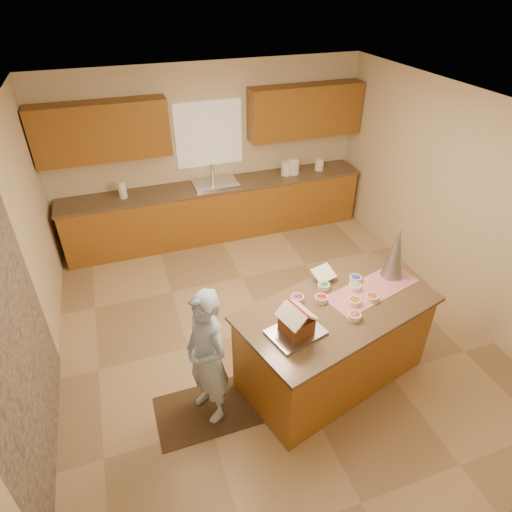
% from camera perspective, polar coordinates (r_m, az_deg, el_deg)
% --- Properties ---
extents(floor, '(5.50, 5.50, 0.00)m').
position_cam_1_polar(floor, '(5.57, 1.67, -9.47)').
color(floor, tan).
rests_on(floor, ground).
extents(ceiling, '(5.50, 5.50, 0.00)m').
position_cam_1_polar(ceiling, '(4.20, 2.30, 18.35)').
color(ceiling, silver).
rests_on(ceiling, floor).
extents(wall_back, '(5.50, 5.50, 0.00)m').
position_cam_1_polar(wall_back, '(7.13, -6.13, 13.41)').
color(wall_back, beige).
rests_on(wall_back, floor).
extents(wall_front, '(5.50, 5.50, 0.00)m').
position_cam_1_polar(wall_front, '(3.06, 22.31, -24.05)').
color(wall_front, beige).
rests_on(wall_front, floor).
extents(wall_left, '(5.50, 5.50, 0.00)m').
position_cam_1_polar(wall_left, '(4.63, -28.47, -3.15)').
color(wall_left, beige).
rests_on(wall_left, floor).
extents(wall_right, '(5.50, 5.50, 0.00)m').
position_cam_1_polar(wall_right, '(6.01, 24.95, 6.30)').
color(wall_right, beige).
rests_on(wall_right, floor).
extents(stone_accent, '(0.00, 2.50, 2.50)m').
position_cam_1_polar(stone_accent, '(4.06, -28.79, -10.72)').
color(stone_accent, gray).
rests_on(stone_accent, wall_left).
extents(window_curtain, '(1.05, 0.03, 1.00)m').
position_cam_1_polar(window_curtain, '(7.00, -6.22, 15.63)').
color(window_curtain, white).
rests_on(window_curtain, wall_back).
extents(back_counter_base, '(4.80, 0.60, 0.88)m').
position_cam_1_polar(back_counter_base, '(7.24, -5.12, 5.87)').
color(back_counter_base, '#9A571F').
rests_on(back_counter_base, floor).
extents(back_counter_top, '(4.85, 0.63, 0.04)m').
position_cam_1_polar(back_counter_top, '(7.03, -5.31, 9.18)').
color(back_counter_top, brown).
rests_on(back_counter_top, back_counter_base).
extents(upper_cabinet_left, '(1.85, 0.35, 0.80)m').
position_cam_1_polar(upper_cabinet_left, '(6.63, -19.60, 15.14)').
color(upper_cabinet_left, brown).
rests_on(upper_cabinet_left, wall_back).
extents(upper_cabinet_right, '(1.85, 0.35, 0.80)m').
position_cam_1_polar(upper_cabinet_right, '(7.29, 6.50, 18.39)').
color(upper_cabinet_right, brown).
rests_on(upper_cabinet_right, wall_back).
extents(sink, '(0.70, 0.45, 0.12)m').
position_cam_1_polar(sink, '(7.04, -5.31, 9.11)').
color(sink, silver).
rests_on(sink, back_counter_top).
extents(faucet, '(0.03, 0.03, 0.28)m').
position_cam_1_polar(faucet, '(7.13, -5.75, 10.91)').
color(faucet, silver).
rests_on(faucet, back_counter_top).
extents(island_base, '(2.12, 1.45, 0.95)m').
position_cam_1_polar(island_base, '(4.79, 10.11, -11.24)').
color(island_base, '#9A571F').
rests_on(island_base, floor).
extents(island_top, '(2.23, 1.56, 0.04)m').
position_cam_1_polar(island_top, '(4.45, 10.73, -6.75)').
color(island_top, brown).
rests_on(island_top, island_base).
extents(table_runner, '(1.14, 0.66, 0.01)m').
position_cam_1_polar(table_runner, '(4.73, 14.99, -4.23)').
color(table_runner, '#B10C23').
rests_on(table_runner, island_top).
extents(baking_tray, '(0.57, 0.49, 0.03)m').
position_cam_1_polar(baking_tray, '(4.09, 5.25, -9.95)').
color(baking_tray, silver).
rests_on(baking_tray, island_top).
extents(cookbook, '(0.28, 0.24, 0.10)m').
position_cam_1_polar(cookbook, '(4.70, 8.87, -2.28)').
color(cookbook, white).
rests_on(cookbook, island_top).
extents(tinsel_tree, '(0.29, 0.29, 0.59)m').
position_cam_1_polar(tinsel_tree, '(4.84, 17.85, 0.37)').
color(tinsel_tree, silver).
rests_on(tinsel_tree, island_top).
extents(rug, '(1.02, 0.66, 0.01)m').
position_cam_1_polar(rug, '(4.78, -6.48, -19.50)').
color(rug, black).
rests_on(rug, floor).
extents(boy, '(0.53, 0.64, 1.50)m').
position_cam_1_polar(boy, '(4.20, -6.46, -13.16)').
color(boy, '#A4C1E9').
rests_on(boy, rug).
extents(canister_a, '(0.17, 0.17, 0.23)m').
position_cam_1_polar(canister_a, '(7.33, 4.00, 11.47)').
color(canister_a, white).
rests_on(canister_a, back_counter_top).
extents(canister_b, '(0.19, 0.19, 0.28)m').
position_cam_1_polar(canister_b, '(7.37, 4.97, 11.73)').
color(canister_b, white).
rests_on(canister_b, back_counter_top).
extents(canister_c, '(0.15, 0.15, 0.21)m').
position_cam_1_polar(canister_c, '(7.58, 8.32, 11.87)').
color(canister_c, white).
rests_on(canister_c, back_counter_top).
extents(paper_towel, '(0.12, 0.12, 0.25)m').
position_cam_1_polar(paper_towel, '(6.81, -17.14, 8.30)').
color(paper_towel, white).
rests_on(paper_towel, back_counter_top).
extents(gingerbread_house, '(0.36, 0.37, 0.30)m').
position_cam_1_polar(gingerbread_house, '(4.00, 5.34, -8.65)').
color(gingerbread_house, brown).
rests_on(gingerbread_house, baking_tray).
extents(candy_bowls, '(0.85, 0.65, 0.06)m').
position_cam_1_polar(candy_bowls, '(4.54, 11.18, -5.10)').
color(candy_bowls, blue).
rests_on(candy_bowls, island_top).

